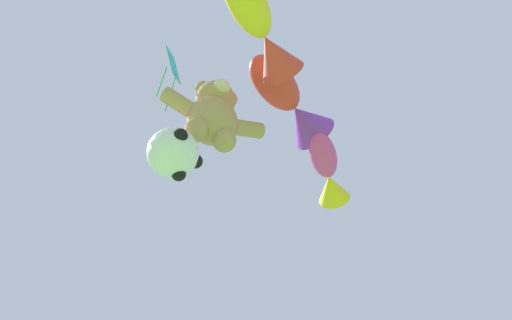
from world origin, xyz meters
The scene contains 6 objects.
teddy_bear_kite centered at (-1.37, 4.61, 11.77)m, with size 2.34×1.03×2.37m.
soccer_ball_kite centered at (-1.96, 4.89, 10.17)m, with size 1.09×1.08×1.00m.
fish_kite_magenta centered at (1.74, 5.25, 12.37)m, with size 1.75×1.92×0.77m.
fish_kite_crimson centered at (0.26, 4.14, 12.80)m, with size 2.56×2.01×1.07m.
fish_kite_goldfin centered at (-1.17, 2.60, 12.01)m, with size 2.43×2.21×0.94m.
diamond_kite centered at (-2.46, 4.99, 13.99)m, with size 0.69×0.85×2.98m.
Camera 1 is at (-2.72, -0.72, 0.98)m, focal length 40.00 mm.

